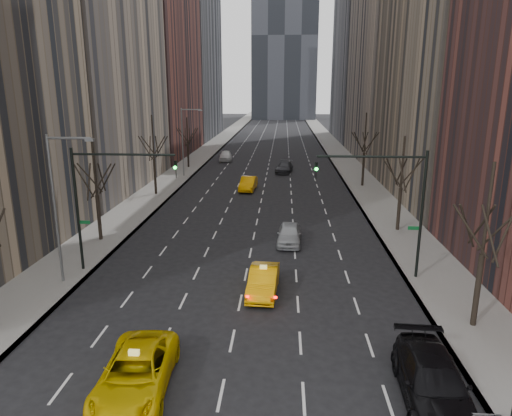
% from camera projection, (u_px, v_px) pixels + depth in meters
% --- Properties ---
extents(ground, '(400.00, 400.00, 0.00)m').
position_uv_depth(ground, '(221.00, 395.00, 17.97)').
color(ground, black).
rests_on(ground, ground).
extents(sidewalk_left, '(4.50, 320.00, 0.15)m').
position_uv_depth(sidewalk_left, '(207.00, 151.00, 86.22)').
color(sidewalk_left, slate).
rests_on(sidewalk_left, ground).
extents(sidewalk_right, '(4.50, 320.00, 0.15)m').
position_uv_depth(sidewalk_right, '(337.00, 152.00, 84.78)').
color(sidewalk_right, slate).
rests_on(sidewalk_right, ground).
extents(bld_left_far, '(14.00, 28.00, 44.00)m').
position_uv_depth(bld_left_far, '(145.00, 25.00, 77.30)').
color(bld_left_far, brown).
rests_on(bld_left_far, ground).
extents(bld_left_deep, '(14.00, 30.00, 60.00)m').
position_uv_depth(bld_left_deep, '(182.00, 5.00, 104.21)').
color(bld_left_deep, slate).
rests_on(bld_left_deep, ground).
extents(bld_right_far, '(14.00, 28.00, 50.00)m').
position_uv_depth(bld_right_far, '(407.00, 1.00, 72.07)').
color(bld_right_far, tan).
rests_on(bld_right_far, ground).
extents(bld_right_deep, '(14.00, 30.00, 58.00)m').
position_uv_depth(bld_right_deep, '(373.00, 7.00, 100.97)').
color(bld_right_deep, slate).
rests_on(bld_right_deep, ground).
extents(tree_lw_b, '(3.36, 3.50, 7.82)m').
position_uv_depth(tree_lw_b, '(97.00, 195.00, 35.09)').
color(tree_lw_b, black).
rests_on(tree_lw_b, ground).
extents(tree_lw_c, '(3.36, 3.50, 8.74)m').
position_uv_depth(tree_lw_c, '(154.00, 159.00, 50.45)').
color(tree_lw_c, black).
rests_on(tree_lw_c, ground).
extents(tree_lw_d, '(3.36, 3.50, 7.36)m').
position_uv_depth(tree_lw_d, '(188.00, 144.00, 67.94)').
color(tree_lw_d, black).
rests_on(tree_lw_d, ground).
extents(tree_rw_a, '(3.36, 3.50, 8.28)m').
position_uv_depth(tree_rw_a, '(482.00, 255.00, 22.06)').
color(tree_rw_a, black).
rests_on(tree_rw_a, ground).
extents(tree_rw_b, '(3.36, 3.50, 7.82)m').
position_uv_depth(tree_rw_b, '(401.00, 188.00, 37.54)').
color(tree_rw_b, black).
rests_on(tree_rw_b, ground).
extents(tree_rw_c, '(3.36, 3.50, 8.74)m').
position_uv_depth(tree_rw_c, '(364.00, 154.00, 54.83)').
color(tree_rw_c, black).
rests_on(tree_rw_c, ground).
extents(traffic_mast_left, '(6.69, 0.39, 8.00)m').
position_uv_depth(traffic_mast_left, '(101.00, 190.00, 28.68)').
color(traffic_mast_left, black).
rests_on(traffic_mast_left, ground).
extents(traffic_mast_right, '(6.69, 0.39, 8.00)m').
position_uv_depth(traffic_mast_right, '(395.00, 194.00, 27.61)').
color(traffic_mast_right, black).
rests_on(traffic_mast_right, ground).
extents(streetlight_near, '(2.83, 0.22, 9.00)m').
position_uv_depth(streetlight_near, '(59.00, 195.00, 26.82)').
color(streetlight_near, slate).
rests_on(streetlight_near, ground).
extents(streetlight_far, '(2.83, 0.22, 9.00)m').
position_uv_depth(streetlight_far, '(185.00, 135.00, 60.60)').
color(streetlight_far, slate).
rests_on(streetlight_far, ground).
extents(taxi_suv, '(3.01, 5.95, 1.61)m').
position_uv_depth(taxi_suv, '(136.00, 373.00, 18.01)').
color(taxi_suv, '#D9B504').
rests_on(taxi_suv, ground).
extents(taxi_sedan, '(1.87, 4.71, 1.52)m').
position_uv_depth(taxi_sedan, '(263.00, 281.00, 26.72)').
color(taxi_sedan, '#F7A505').
rests_on(taxi_sedan, ground).
extents(silver_sedan_ahead, '(2.00, 4.57, 1.53)m').
position_uv_depth(silver_sedan_ahead, '(289.00, 234.00, 35.28)').
color(silver_sedan_ahead, '#A2A6AA').
rests_on(silver_sedan_ahead, ground).
extents(parked_suv_black, '(2.77, 6.11, 1.74)m').
position_uv_depth(parked_suv_black, '(433.00, 382.00, 17.36)').
color(parked_suv_black, black).
rests_on(parked_suv_black, ground).
extents(far_taxi, '(2.01, 4.89, 1.58)m').
position_uv_depth(far_taxi, '(248.00, 184.00, 53.69)').
color(far_taxi, '#FFA705').
rests_on(far_taxi, ground).
extents(far_suv_grey, '(2.78, 5.41, 1.50)m').
position_uv_depth(far_suv_grey, '(284.00, 167.00, 64.96)').
color(far_suv_grey, '#2F2F34').
rests_on(far_suv_grey, ground).
extents(far_car_white, '(2.44, 5.17, 1.71)m').
position_uv_depth(far_car_white, '(226.00, 156.00, 75.15)').
color(far_car_white, silver).
rests_on(far_car_white, ground).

